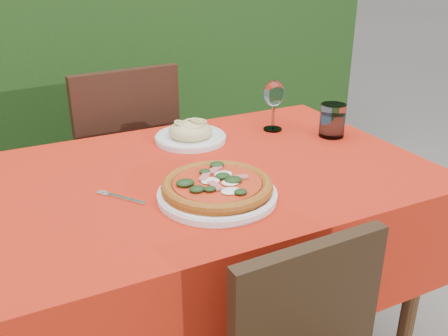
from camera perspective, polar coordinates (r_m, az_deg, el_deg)
name	(u,v)px	position (r m, az deg, el deg)	size (l,w,h in m)	color
hedge	(87,36)	(2.86, -15.41, 14.36)	(3.20, 0.55, 1.78)	black
dining_table	(211,214)	(1.54, -1.51, -5.32)	(1.26, 0.86, 0.75)	#4C2B18
chair_far	(123,160)	(2.12, -11.52, 0.88)	(0.45, 0.45, 0.93)	black
pizza_plate	(217,189)	(1.29, -0.78, -2.37)	(0.38, 0.38, 0.06)	white
pasta_plate	(190,134)	(1.68, -3.86, 3.90)	(0.24, 0.24, 0.07)	silver
water_glass	(332,122)	(1.76, 12.26, 5.16)	(0.09, 0.09, 0.11)	silver
wine_glass	(274,96)	(1.76, 5.73, 8.24)	(0.07, 0.07, 0.18)	silver
fork	(126,199)	(1.32, -11.10, -3.47)	(0.02, 0.16, 0.00)	silver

